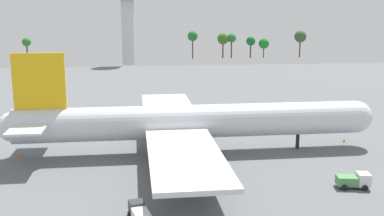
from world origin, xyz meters
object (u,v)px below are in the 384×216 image
object	(u,v)px
baggage_tug	(354,180)
safety_cone_nose	(344,141)
control_tower	(128,18)
fuel_truck	(139,213)
cargo_airplane	(190,122)
safety_cone_tail	(18,157)

from	to	relation	value
baggage_tug	safety_cone_nose	world-z (taller)	baggage_tug
safety_cone_nose	control_tower	xyz separation A→B (m)	(-44.30, 144.90, 22.20)
fuel_truck	safety_cone_nose	size ratio (longest dim) A/B	7.70
cargo_airplane	safety_cone_tail	world-z (taller)	cargo_airplane
baggage_tug	safety_cone_tail	bearing A→B (deg)	158.97
safety_cone_nose	control_tower	bearing A→B (deg)	107.00
cargo_airplane	baggage_tug	size ratio (longest dim) A/B	13.66
safety_cone_tail	control_tower	size ratio (longest dim) A/B	0.02
safety_cone_nose	control_tower	distance (m)	153.14
fuel_truck	safety_cone_tail	world-z (taller)	fuel_truck
control_tower	baggage_tug	bearing A→B (deg)	-78.31
fuel_truck	baggage_tug	size ratio (longest dim) A/B	1.07
control_tower	safety_cone_nose	bearing A→B (deg)	-73.00
safety_cone_tail	baggage_tug	bearing A→B (deg)	-21.03
baggage_tug	control_tower	world-z (taller)	control_tower
baggage_tug	control_tower	bearing A→B (deg)	101.69
baggage_tug	safety_cone_tail	size ratio (longest dim) A/B	6.51
fuel_truck	safety_cone_nose	distance (m)	51.67
cargo_airplane	baggage_tug	distance (m)	30.70
safety_cone_tail	fuel_truck	bearing A→B (deg)	-52.68
cargo_airplane	safety_cone_tail	xyz separation A→B (m)	(-30.90, -0.08, -5.45)
cargo_airplane	safety_cone_tail	size ratio (longest dim) A/B	88.96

